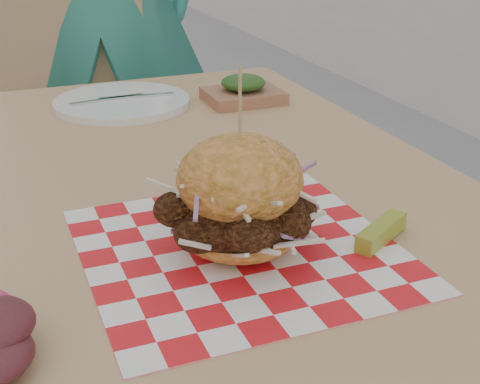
{
  "coord_description": "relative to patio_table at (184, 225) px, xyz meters",
  "views": [
    {
      "loc": [
        -0.32,
        -1.1,
        1.13
      ],
      "look_at": [
        -0.07,
        -0.45,
        0.82
      ],
      "focal_mm": 50.0,
      "sensor_mm": 36.0,
      "label": 1
    }
  ],
  "objects": [
    {
      "name": "patio_table",
      "position": [
        0.0,
        0.0,
        0.0
      ],
      "size": [
        0.8,
        1.2,
        0.75
      ],
      "color": "tan",
      "rests_on": "ground"
    },
    {
      "name": "patio_chair",
      "position": [
        0.01,
        0.98,
        -0.12
      ],
      "size": [
        0.46,
        0.47,
        0.95
      ],
      "rotation": [
        0.0,
        0.0,
        -0.11
      ],
      "color": "tan",
      "rests_on": "ground"
    },
    {
      "name": "paper_liner",
      "position": [
        -0.0,
        -0.24,
        0.08
      ],
      "size": [
        0.36,
        0.36,
        0.0
      ],
      "primitive_type": "cube",
      "color": "red",
      "rests_on": "patio_table"
    },
    {
      "name": "sandwich",
      "position": [
        -0.0,
        -0.24,
        0.14
      ],
      "size": [
        0.19,
        0.19,
        0.22
      ],
      "color": "#F29344",
      "rests_on": "paper_liner"
    },
    {
      "name": "pickle_spear",
      "position": [
        0.16,
        -0.28,
        0.09
      ],
      "size": [
        0.09,
        0.07,
        0.02
      ],
      "primitive_type": "cube",
      "rotation": [
        0.0,
        0.0,
        0.54
      ],
      "color": "#98A22F",
      "rests_on": "paper_liner"
    },
    {
      "name": "place_setting",
      "position": [
        0.0,
        0.4,
        0.09
      ],
      "size": [
        0.27,
        0.27,
        0.02
      ],
      "color": "white",
      "rests_on": "patio_table"
    },
    {
      "name": "kraft_tray",
      "position": [
        0.24,
        0.34,
        0.1
      ],
      "size": [
        0.15,
        0.12,
        0.06
      ],
      "color": "#9C6547",
      "rests_on": "patio_table"
    }
  ]
}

